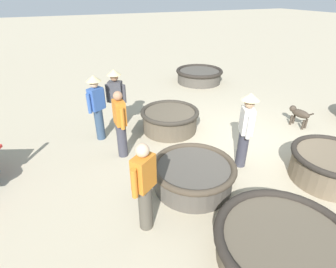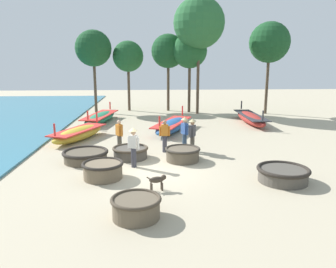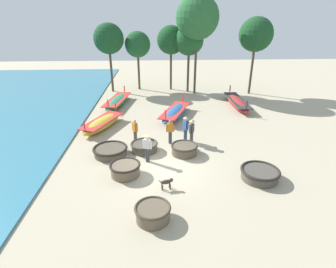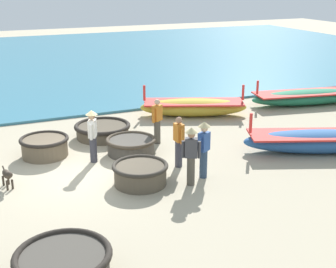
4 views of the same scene
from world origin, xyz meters
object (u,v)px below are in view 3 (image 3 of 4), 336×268
(long_boat_ochre_hull, at_px, (175,113))
(tree_left_mid, at_px, (256,35))
(coracle_upturned, at_px, (184,149))
(fisherman_with_hat, at_px, (135,131))
(coracle_front_right, at_px, (110,151))
(coracle_front_left, at_px, (153,212))
(long_boat_blue_hull, at_px, (237,102))
(fisherman_standing_right, at_px, (147,146))
(tree_leftmost, at_px, (109,39))
(tree_rightmost, at_px, (171,40))
(dog, at_px, (167,182))
(long_boat_red_hull, at_px, (117,101))
(fisherman_by_coracle, at_px, (192,130))
(fisherman_crouching, at_px, (186,127))
(fisherman_standing_left, at_px, (170,131))
(tree_center, at_px, (197,18))
(coracle_far_left, at_px, (125,169))
(coracle_nearest, at_px, (144,146))
(tree_tall_back, at_px, (138,45))
(long_boat_green_hull, at_px, (102,123))
(coracle_tilted, at_px, (260,174))
(tree_right_mid, at_px, (189,41))

(long_boat_ochre_hull, bearing_deg, tree_left_mid, 39.51)
(coracle_upturned, relative_size, fisherman_with_hat, 1.00)
(coracle_front_right, distance_m, tree_left_mid, 19.17)
(coracle_front_left, xyz_separation_m, coracle_front_right, (-2.42, 5.51, -0.06))
(long_boat_ochre_hull, xyz_separation_m, long_boat_blue_hull, (5.82, 2.56, -0.01))
(fisherman_standing_right, height_order, tree_leftmost, tree_leftmost)
(long_boat_ochre_hull, relative_size, tree_rightmost, 0.78)
(coracle_front_left, bearing_deg, fisherman_with_hat, 98.56)
(dog, bearing_deg, long_boat_red_hull, 106.06)
(tree_leftmost, bearing_deg, coracle_front_left, -78.21)
(coracle_upturned, bearing_deg, long_boat_blue_hull, 56.84)
(dog, xyz_separation_m, tree_left_mid, (9.65, 16.72, 5.49))
(fisherman_by_coracle, bearing_deg, fisherman_standing_right, -143.16)
(fisherman_with_hat, xyz_separation_m, tree_rightmost, (3.19, 13.90, 4.39))
(coracle_front_right, height_order, fisherman_with_hat, fisherman_with_hat)
(long_boat_red_hull, bearing_deg, fisherman_crouching, -56.71)
(long_boat_ochre_hull, distance_m, fisherman_standing_left, 4.90)
(tree_center, bearing_deg, dog, -102.72)
(fisherman_crouching, bearing_deg, coracle_far_left, -131.91)
(coracle_nearest, distance_m, tree_tall_back, 16.01)
(coracle_nearest, bearing_deg, fisherman_standing_left, 31.11)
(coracle_far_left, bearing_deg, long_boat_ochre_hull, 69.16)
(coracle_front_left, height_order, fisherman_standing_right, fisherman_standing_right)
(long_boat_green_hull, relative_size, fisherman_by_coracle, 2.72)
(coracle_tilted, bearing_deg, fisherman_with_hat, 144.49)
(long_boat_ochre_hull, bearing_deg, dog, -96.89)
(coracle_front_left, xyz_separation_m, coracle_far_left, (-1.36, 3.30, 0.01))
(coracle_front_left, distance_m, long_boat_red_hull, 15.59)
(coracle_nearest, xyz_separation_m, fisherman_with_hat, (-0.59, 1.16, 0.55))
(coracle_front_left, distance_m, fisherman_crouching, 7.53)
(fisherman_with_hat, xyz_separation_m, fisherman_standing_left, (2.19, -0.19, 0.00))
(long_boat_ochre_hull, distance_m, tree_right_mid, 9.81)
(long_boat_green_hull, relative_size, fisherman_crouching, 2.72)
(coracle_far_left, height_order, coracle_upturned, coracle_far_left)
(fisherman_by_coracle, height_order, tree_right_mid, tree_right_mid)
(coracle_front_right, xyz_separation_m, tree_left_mid, (12.73, 13.19, 5.59))
(long_boat_green_hull, xyz_separation_m, fisherman_standing_right, (3.33, -5.10, 0.59))
(coracle_nearest, xyz_separation_m, tree_rightmost, (2.61, 15.07, 4.94))
(dog, relative_size, tree_left_mid, 0.09)
(coracle_front_right, xyz_separation_m, fisherman_standing_left, (3.55, 1.37, 0.56))
(coracle_front_right, bearing_deg, coracle_front_left, -66.25)
(tree_center, relative_size, tree_right_mid, 1.41)
(coracle_upturned, distance_m, long_boat_ochre_hull, 6.32)
(coracle_nearest, height_order, tree_rightmost, tree_rightmost)
(long_boat_red_hull, height_order, fisherman_standing_left, fisherman_standing_left)
(coracle_nearest, distance_m, coracle_far_left, 2.75)
(long_boat_green_hull, bearing_deg, tree_tall_back, 79.27)
(coracle_upturned, bearing_deg, fisherman_standing_left, 115.76)
(fisherman_standing_right, xyz_separation_m, tree_right_mid, (4.17, 15.36, 4.27))
(coracle_front_left, relative_size, tree_leftmost, 0.21)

